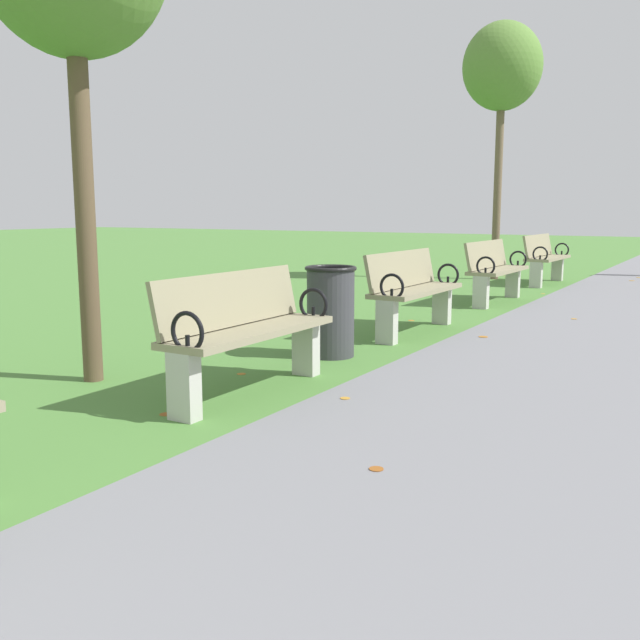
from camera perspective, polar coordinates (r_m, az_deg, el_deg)
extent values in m
cube|color=gray|center=(5.14, -5.56, -0.92)|extent=(0.44, 1.60, 0.05)
cube|color=gray|center=(5.22, -7.27, 1.70)|extent=(0.13, 1.60, 0.40)
cube|color=#B7B5AD|center=(4.64, -10.99, -5.30)|extent=(0.20, 0.12, 0.45)
cube|color=#B7B5AD|center=(5.79, -1.15, -2.28)|extent=(0.20, 0.12, 0.45)
torus|color=black|center=(4.51, -10.73, -0.96)|extent=(0.27, 0.03, 0.27)
cylinder|color=black|center=(4.52, -10.70, -1.95)|extent=(0.03, 0.03, 0.12)
torus|color=black|center=(5.71, -0.55, 1.28)|extent=(0.27, 0.03, 0.27)
cylinder|color=black|center=(5.73, -0.55, 0.49)|extent=(0.03, 0.03, 0.12)
cube|color=gray|center=(7.78, 7.88, 2.39)|extent=(0.46, 1.61, 0.05)
cube|color=gray|center=(7.83, 6.64, 4.12)|extent=(0.14, 1.60, 0.40)
cube|color=#B7B5AD|center=(7.14, 5.44, -0.17)|extent=(0.20, 0.12, 0.45)
cube|color=#B7B5AD|center=(8.48, 9.86, 1.19)|extent=(0.20, 0.12, 0.45)
torus|color=black|center=(7.05, 5.85, 2.70)|extent=(0.27, 0.03, 0.27)
cylinder|color=black|center=(7.06, 5.84, 2.06)|extent=(0.03, 0.03, 0.12)
torus|color=black|center=(8.44, 10.36, 3.63)|extent=(0.27, 0.03, 0.27)
cylinder|color=black|center=(8.45, 10.35, 3.09)|extent=(0.03, 0.03, 0.12)
cube|color=gray|center=(10.59, 14.29, 3.93)|extent=(0.46, 1.61, 0.05)
cube|color=gray|center=(10.63, 13.36, 5.20)|extent=(0.15, 1.60, 0.40)
cube|color=#B7B5AD|center=(9.91, 12.93, 2.20)|extent=(0.20, 0.12, 0.45)
cube|color=#B7B5AD|center=(11.32, 15.38, 2.92)|extent=(0.20, 0.12, 0.45)
torus|color=black|center=(9.84, 13.30, 4.28)|extent=(0.27, 0.03, 0.27)
cylinder|color=black|center=(9.85, 13.28, 3.81)|extent=(0.03, 0.03, 0.12)
torus|color=black|center=(11.29, 15.78, 4.75)|extent=(0.27, 0.03, 0.27)
cylinder|color=black|center=(11.29, 15.76, 4.35)|extent=(0.03, 0.03, 0.12)
cube|color=gray|center=(13.51, 18.02, 4.80)|extent=(0.48, 1.61, 0.05)
cube|color=gray|center=(13.54, 17.28, 5.80)|extent=(0.16, 1.60, 0.40)
cube|color=#B7B5AD|center=(12.81, 17.14, 3.52)|extent=(0.20, 0.12, 0.45)
cube|color=#B7B5AD|center=(14.24, 18.71, 3.95)|extent=(0.20, 0.12, 0.45)
torus|color=black|center=(12.75, 17.45, 5.13)|extent=(0.27, 0.04, 0.27)
cylinder|color=black|center=(12.76, 17.43, 4.77)|extent=(0.03, 0.03, 0.12)
torus|color=black|center=(14.22, 19.04, 5.41)|extent=(0.27, 0.04, 0.27)
cylinder|color=black|center=(14.23, 19.03, 5.09)|extent=(0.03, 0.03, 0.12)
cylinder|color=brown|center=(5.78, -18.55, 8.73)|extent=(0.15, 0.15, 2.75)
cylinder|color=brown|center=(14.17, 14.22, 10.29)|extent=(0.15, 0.15, 3.49)
ellipsoid|color=#5B8438|center=(14.41, 14.59, 19.32)|extent=(1.48, 1.48, 1.63)
cylinder|color=#38383D|center=(6.50, 0.87, 0.53)|extent=(0.44, 0.44, 0.80)
torus|color=black|center=(6.45, 0.88, 4.22)|extent=(0.48, 0.48, 0.04)
cylinder|color=#AD6B23|center=(10.45, 2.27, 1.54)|extent=(0.10, 0.10, 0.00)
cylinder|color=#AD6B23|center=(8.71, 7.42, -0.03)|extent=(0.11, 0.11, 0.00)
cylinder|color=#AD6B23|center=(10.09, 9.86, 1.15)|extent=(0.11, 0.11, 0.00)
cylinder|color=gold|center=(15.27, 24.44, 3.17)|extent=(0.10, 0.10, 0.00)
cylinder|color=brown|center=(14.90, 14.78, 3.47)|extent=(0.13, 0.13, 0.00)
cylinder|color=#BC842D|center=(14.52, 23.98, 2.94)|extent=(0.13, 0.13, 0.00)
cylinder|color=#AD6B23|center=(7.62, 13.11, -1.33)|extent=(0.13, 0.13, 0.00)
cylinder|color=#BC842D|center=(7.45, -1.75, -1.49)|extent=(0.13, 0.13, 0.00)
cylinder|color=gold|center=(8.57, 0.95, -0.10)|extent=(0.14, 0.14, 0.00)
cylinder|color=#BC842D|center=(11.95, 17.65, 2.06)|extent=(0.10, 0.10, 0.00)
cylinder|color=#BC842D|center=(5.04, 2.05, -6.36)|extent=(0.07, 0.07, 0.00)
cylinder|color=#AD6B23|center=(5.89, -6.41, -4.35)|extent=(0.11, 0.11, 0.00)
cylinder|color=#93511E|center=(4.84, -12.38, -7.46)|extent=(0.12, 0.12, 0.00)
cylinder|color=#BC842D|center=(9.18, 19.93, 0.09)|extent=(0.09, 0.09, 0.00)
cylinder|color=#BC842D|center=(9.69, 10.05, 0.82)|extent=(0.09, 0.09, 0.00)
cylinder|color=#93511E|center=(3.73, 4.59, -11.95)|extent=(0.11, 0.11, 0.00)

